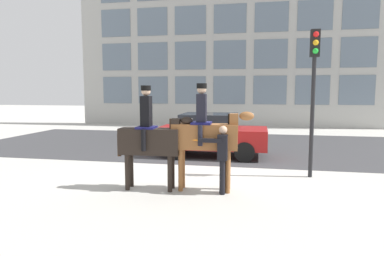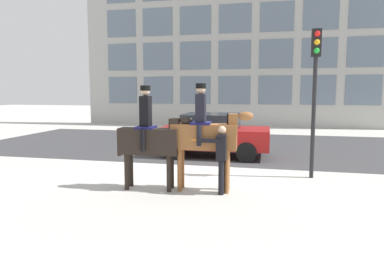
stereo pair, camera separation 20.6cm
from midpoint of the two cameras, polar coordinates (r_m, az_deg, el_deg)
ground_plane at (r=10.51m, az=-0.53°, el=-6.86°), size 80.00×80.00×0.00m
road_surface at (r=15.10m, az=3.10°, el=-2.82°), size 20.96×8.50×0.01m
office_building_facade at (r=23.75m, az=6.15°, el=19.62°), size 20.96×0.33×15.75m
mounted_horse_lead at (r=8.26m, az=-7.63°, el=-1.68°), size 1.86×0.65×2.50m
mounted_horse_companion at (r=8.07m, az=1.65°, el=-1.06°), size 2.00×0.65×2.55m
pedestrian_bystander at (r=7.91m, az=4.31°, el=-4.32°), size 0.83×0.43×1.59m
street_car_near_lane at (r=12.46m, az=2.78°, el=-1.01°), size 3.93×2.00×1.55m
traffic_light at (r=9.80m, az=19.06°, el=7.66°), size 0.24×0.29×4.00m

